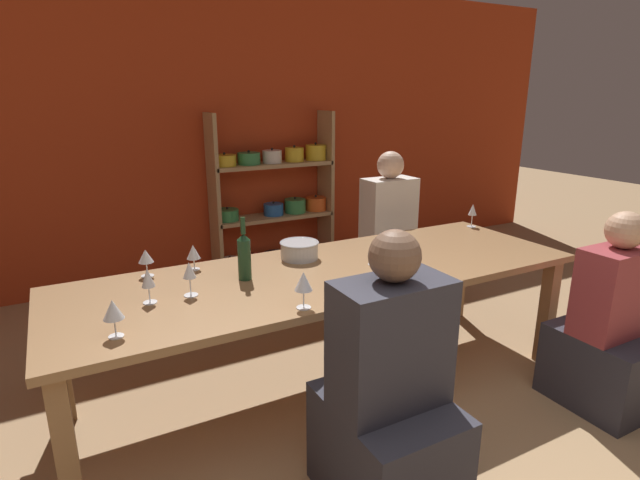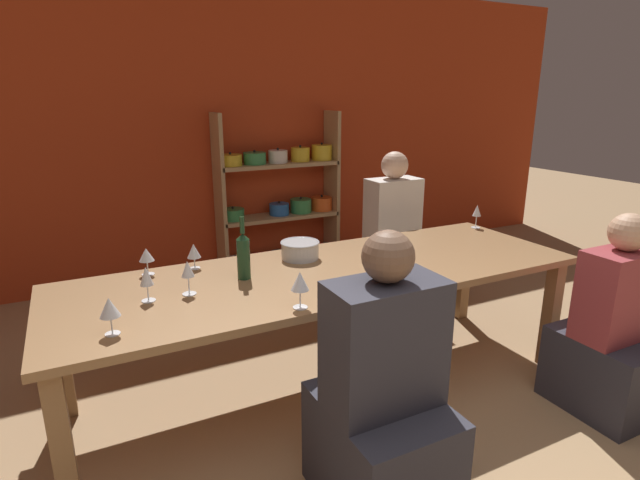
{
  "view_description": "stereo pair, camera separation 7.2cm",
  "coord_description": "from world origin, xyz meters",
  "px_view_note": "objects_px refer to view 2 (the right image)",
  "views": [
    {
      "loc": [
        -1.1,
        -0.8,
        1.68
      ],
      "look_at": [
        0.19,
        1.6,
        0.89
      ],
      "focal_mm": 28.0,
      "sensor_mm": 36.0,
      "label": 1
    },
    {
      "loc": [
        -1.04,
        -0.83,
        1.68
      ],
      "look_at": [
        0.19,
        1.6,
        0.89
      ],
      "focal_mm": 28.0,
      "sensor_mm": 36.0,
      "label": 2
    }
  ],
  "objects_px": {
    "wine_bottle_green": "(243,255)",
    "wine_glass_white_d": "(375,248)",
    "wine_glass_white_e": "(109,308)",
    "wine_glass_white_a": "(381,241)",
    "person_far_a": "(391,251)",
    "wine_glass_red_d": "(146,278)",
    "wine_glass_white_b": "(300,282)",
    "wine_glass_red_b": "(477,212)",
    "wine_glass_white_c": "(146,256)",
    "wine_glass_red_a": "(194,252)",
    "mixing_bowl": "(300,249)",
    "shelf_unit": "(281,207)",
    "person_near_a": "(382,414)",
    "wine_glass_red_c": "(188,271)",
    "person_near_b": "(609,342)"
  },
  "relations": [
    {
      "from": "wine_bottle_green",
      "to": "wine_glass_white_d",
      "type": "height_order",
      "value": "wine_bottle_green"
    },
    {
      "from": "wine_glass_white_e",
      "to": "wine_bottle_green",
      "type": "bearing_deg",
      "value": 28.72
    },
    {
      "from": "wine_glass_white_a",
      "to": "person_far_a",
      "type": "distance_m",
      "value": 1.13
    },
    {
      "from": "wine_bottle_green",
      "to": "wine_glass_white_d",
      "type": "bearing_deg",
      "value": -9.97
    },
    {
      "from": "wine_glass_red_d",
      "to": "wine_glass_white_b",
      "type": "bearing_deg",
      "value": -32.96
    },
    {
      "from": "person_far_a",
      "to": "wine_glass_white_d",
      "type": "bearing_deg",
      "value": 50.14
    },
    {
      "from": "wine_glass_red_b",
      "to": "wine_glass_white_d",
      "type": "distance_m",
      "value": 1.19
    },
    {
      "from": "wine_glass_white_a",
      "to": "wine_glass_red_d",
      "type": "height_order",
      "value": "wine_glass_red_d"
    },
    {
      "from": "wine_glass_white_c",
      "to": "wine_glass_white_e",
      "type": "xyz_separation_m",
      "value": [
        -0.24,
        -0.67,
        0.01
      ]
    },
    {
      "from": "wine_glass_red_a",
      "to": "mixing_bowl",
      "type": "bearing_deg",
      "value": -9.38
    },
    {
      "from": "wine_glass_red_b",
      "to": "shelf_unit",
      "type": "bearing_deg",
      "value": 114.25
    },
    {
      "from": "wine_glass_white_d",
      "to": "person_near_a",
      "type": "height_order",
      "value": "person_near_a"
    },
    {
      "from": "mixing_bowl",
      "to": "wine_glass_white_b",
      "type": "bearing_deg",
      "value": -114.54
    },
    {
      "from": "wine_bottle_green",
      "to": "person_near_a",
      "type": "relative_size",
      "value": 0.28
    },
    {
      "from": "mixing_bowl",
      "to": "wine_glass_white_c",
      "type": "relative_size",
      "value": 1.56
    },
    {
      "from": "wine_glass_white_c",
      "to": "person_far_a",
      "type": "xyz_separation_m",
      "value": [
        1.94,
        0.48,
        -0.39
      ]
    },
    {
      "from": "wine_glass_white_a",
      "to": "person_far_a",
      "type": "relative_size",
      "value": 0.13
    },
    {
      "from": "wine_glass_white_b",
      "to": "wine_glass_red_b",
      "type": "distance_m",
      "value": 1.9
    },
    {
      "from": "wine_glass_red_a",
      "to": "wine_glass_white_c",
      "type": "relative_size",
      "value": 0.96
    },
    {
      "from": "person_near_a",
      "to": "wine_glass_white_d",
      "type": "bearing_deg",
      "value": 59.66
    },
    {
      "from": "wine_glass_white_c",
      "to": "wine_glass_red_c",
      "type": "distance_m",
      "value": 0.41
    },
    {
      "from": "wine_glass_white_c",
      "to": "wine_glass_red_b",
      "type": "bearing_deg",
      "value": -1.19
    },
    {
      "from": "wine_glass_white_e",
      "to": "person_near_a",
      "type": "height_order",
      "value": "person_near_a"
    },
    {
      "from": "wine_glass_white_b",
      "to": "person_near_a",
      "type": "relative_size",
      "value": 0.15
    },
    {
      "from": "person_near_a",
      "to": "wine_glass_red_c",
      "type": "bearing_deg",
      "value": 122.62
    },
    {
      "from": "wine_glass_red_a",
      "to": "wine_glass_white_d",
      "type": "bearing_deg",
      "value": -23.5
    },
    {
      "from": "wine_glass_red_c",
      "to": "person_far_a",
      "type": "relative_size",
      "value": 0.14
    },
    {
      "from": "shelf_unit",
      "to": "wine_glass_white_c",
      "type": "xyz_separation_m",
      "value": [
        -1.5,
        -1.75,
        0.23
      ]
    },
    {
      "from": "wine_glass_white_a",
      "to": "wine_glass_white_e",
      "type": "xyz_separation_m",
      "value": [
        -1.52,
        -0.32,
        0.0
      ]
    },
    {
      "from": "shelf_unit",
      "to": "wine_glass_white_e",
      "type": "xyz_separation_m",
      "value": [
        -1.74,
        -2.42,
        0.23
      ]
    },
    {
      "from": "person_near_b",
      "to": "shelf_unit",
      "type": "bearing_deg",
      "value": 102.77
    },
    {
      "from": "wine_glass_red_b",
      "to": "person_far_a",
      "type": "xyz_separation_m",
      "value": [
        -0.37,
        0.53,
        -0.4
      ]
    },
    {
      "from": "wine_bottle_green",
      "to": "wine_glass_red_d",
      "type": "bearing_deg",
      "value": -170.26
    },
    {
      "from": "wine_glass_white_b",
      "to": "wine_bottle_green",
      "type": "bearing_deg",
      "value": 102.49
    },
    {
      "from": "wine_glass_white_c",
      "to": "person_near_b",
      "type": "xyz_separation_m",
      "value": [
        2.18,
        -1.24,
        -0.45
      ]
    },
    {
      "from": "shelf_unit",
      "to": "wine_glass_white_c",
      "type": "bearing_deg",
      "value": -130.6
    },
    {
      "from": "shelf_unit",
      "to": "person_far_a",
      "type": "xyz_separation_m",
      "value": [
        0.44,
        -1.27,
        -0.16
      ]
    },
    {
      "from": "shelf_unit",
      "to": "mixing_bowl",
      "type": "height_order",
      "value": "shelf_unit"
    },
    {
      "from": "wine_bottle_green",
      "to": "wine_glass_red_a",
      "type": "distance_m",
      "value": 0.34
    },
    {
      "from": "shelf_unit",
      "to": "wine_glass_white_e",
      "type": "relative_size",
      "value": 9.55
    },
    {
      "from": "wine_glass_white_c",
      "to": "wine_bottle_green",
      "type": "bearing_deg",
      "value": -32.89
    },
    {
      "from": "wine_glass_white_b",
      "to": "person_near_b",
      "type": "relative_size",
      "value": 0.16
    },
    {
      "from": "wine_glass_white_a",
      "to": "wine_glass_white_b",
      "type": "xyz_separation_m",
      "value": [
        -0.72,
        -0.43,
        0.01
      ]
    },
    {
      "from": "wine_glass_red_b",
      "to": "wine_glass_white_c",
      "type": "xyz_separation_m",
      "value": [
        -2.31,
        0.05,
        -0.01
      ]
    },
    {
      "from": "wine_glass_white_e",
      "to": "wine_glass_red_d",
      "type": "bearing_deg",
      "value": 57.57
    },
    {
      "from": "wine_glass_red_d",
      "to": "person_near_b",
      "type": "height_order",
      "value": "person_near_b"
    },
    {
      "from": "wine_glass_red_b",
      "to": "wine_glass_white_a",
      "type": "bearing_deg",
      "value": -163.97
    },
    {
      "from": "mixing_bowl",
      "to": "wine_glass_red_d",
      "type": "xyz_separation_m",
      "value": [
        -0.91,
        -0.26,
        0.06
      ]
    },
    {
      "from": "wine_glass_white_d",
      "to": "person_near_a",
      "type": "bearing_deg",
      "value": -120.34
    },
    {
      "from": "wine_glass_white_b",
      "to": "person_near_a",
      "type": "bearing_deg",
      "value": -73.65
    }
  ]
}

